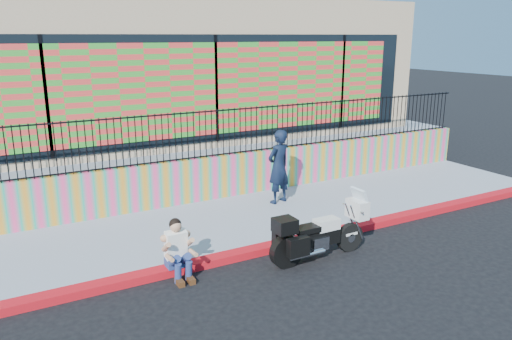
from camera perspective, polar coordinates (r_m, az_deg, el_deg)
ground at (r=10.60m, az=5.11°, el=-8.39°), size 90.00×90.00×0.00m
red_curb at (r=10.57m, az=5.12°, el=-8.01°), size 16.00×0.30×0.15m
sidewalk at (r=11.87m, az=0.67°, el=-5.30°), size 16.00×3.00×0.15m
mural_wall at (r=13.03m, az=-2.79°, el=-0.57°), size 16.00×0.20×1.10m
metal_fence at (r=12.77m, az=-2.86°, el=4.41°), size 15.80×0.04×1.20m
elevated_platform at (r=17.64m, az=-10.12°, el=3.13°), size 16.00×10.00×1.25m
storefront_building at (r=17.10m, az=-10.29°, el=11.63°), size 14.00×8.06×4.00m
police_motorcycle at (r=9.75m, az=7.08°, el=-7.14°), size 2.09×0.69×1.30m
police_officer at (r=12.36m, az=2.59°, el=0.38°), size 0.77×0.61×1.85m
seated_man at (r=9.10m, az=-8.79°, el=-9.54°), size 0.54×0.71×1.06m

